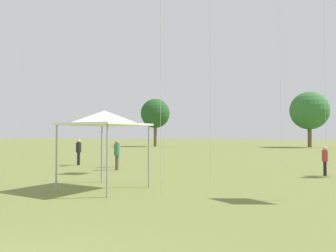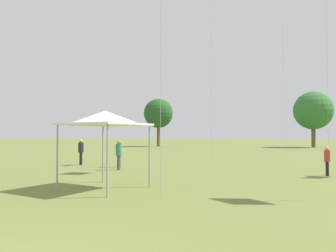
{
  "view_description": "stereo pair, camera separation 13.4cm",
  "coord_description": "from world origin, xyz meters",
  "px_view_note": "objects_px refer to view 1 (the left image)",
  "views": [
    {
      "loc": [
        4.22,
        -2.84,
        2.2
      ],
      "look_at": [
        -0.11,
        7.68,
        2.5
      ],
      "focal_mm": 35.0,
      "sensor_mm": 36.0,
      "label": 1
    },
    {
      "loc": [
        4.35,
        -2.78,
        2.2
      ],
      "look_at": [
        -0.11,
        7.68,
        2.5
      ],
      "focal_mm": 35.0,
      "sensor_mm": 36.0,
      "label": 2
    }
  ],
  "objects_px": {
    "person_standing_1": "(117,152)",
    "distant_tree_1": "(155,114)",
    "distant_tree_0": "(309,111)",
    "canopy_tent": "(104,118)",
    "person_standing_4": "(118,152)",
    "person_standing_5": "(325,158)",
    "person_standing_2": "(79,150)"
  },
  "relations": [
    {
      "from": "person_standing_2",
      "to": "distant_tree_0",
      "type": "xyz_separation_m",
      "value": [
        16.05,
        41.58,
        5.17
      ]
    },
    {
      "from": "person_standing_2",
      "to": "distant_tree_1",
      "type": "distance_m",
      "value": 37.1
    },
    {
      "from": "person_standing_4",
      "to": "distant_tree_1",
      "type": "distance_m",
      "value": 38.43
    },
    {
      "from": "distant_tree_1",
      "to": "canopy_tent",
      "type": "bearing_deg",
      "value": -67.9
    },
    {
      "from": "person_standing_5",
      "to": "person_standing_1",
      "type": "bearing_deg",
      "value": 168.39
    },
    {
      "from": "person_standing_1",
      "to": "distant_tree_1",
      "type": "relative_size",
      "value": 0.21
    },
    {
      "from": "person_standing_2",
      "to": "person_standing_4",
      "type": "height_order",
      "value": "person_standing_2"
    },
    {
      "from": "person_standing_2",
      "to": "person_standing_5",
      "type": "distance_m",
      "value": 16.03
    },
    {
      "from": "person_standing_4",
      "to": "person_standing_5",
      "type": "relative_size",
      "value": 1.14
    },
    {
      "from": "person_standing_2",
      "to": "canopy_tent",
      "type": "bearing_deg",
      "value": -156.99
    },
    {
      "from": "person_standing_1",
      "to": "distant_tree_0",
      "type": "relative_size",
      "value": 0.19
    },
    {
      "from": "person_standing_1",
      "to": "person_standing_5",
      "type": "relative_size",
      "value": 1.18
    },
    {
      "from": "distant_tree_0",
      "to": "person_standing_5",
      "type": "bearing_deg",
      "value": -90.03
    },
    {
      "from": "canopy_tent",
      "to": "person_standing_5",
      "type": "bearing_deg",
      "value": 43.33
    },
    {
      "from": "person_standing_1",
      "to": "canopy_tent",
      "type": "distance_m",
      "value": 7.25
    },
    {
      "from": "person_standing_2",
      "to": "canopy_tent",
      "type": "relative_size",
      "value": 0.57
    },
    {
      "from": "distant_tree_0",
      "to": "canopy_tent",
      "type": "bearing_deg",
      "value": -99.77
    },
    {
      "from": "canopy_tent",
      "to": "person_standing_4",
      "type": "bearing_deg",
      "value": 117.63
    },
    {
      "from": "person_standing_5",
      "to": "canopy_tent",
      "type": "height_order",
      "value": "canopy_tent"
    },
    {
      "from": "person_standing_1",
      "to": "distant_tree_0",
      "type": "bearing_deg",
      "value": 97.35
    },
    {
      "from": "person_standing_2",
      "to": "person_standing_4",
      "type": "relative_size",
      "value": 1.04
    },
    {
      "from": "person_standing_1",
      "to": "distant_tree_1",
      "type": "distance_m",
      "value": 40.17
    },
    {
      "from": "person_standing_4",
      "to": "canopy_tent",
      "type": "bearing_deg",
      "value": -62.19
    },
    {
      "from": "person_standing_4",
      "to": "person_standing_5",
      "type": "distance_m",
      "value": 12.62
    },
    {
      "from": "person_standing_5",
      "to": "distant_tree_1",
      "type": "bearing_deg",
      "value": 106.24
    },
    {
      "from": "person_standing_1",
      "to": "person_standing_4",
      "type": "relative_size",
      "value": 1.03
    },
    {
      "from": "person_standing_1",
      "to": "person_standing_5",
      "type": "xyz_separation_m",
      "value": [
        11.74,
        1.78,
        -0.16
      ]
    },
    {
      "from": "person_standing_2",
      "to": "distant_tree_0",
      "type": "distance_m",
      "value": 44.87
    },
    {
      "from": "person_standing_2",
      "to": "distant_tree_1",
      "type": "xyz_separation_m",
      "value": [
        -10.13,
        35.35,
        4.95
      ]
    },
    {
      "from": "person_standing_1",
      "to": "distant_tree_1",
      "type": "xyz_separation_m",
      "value": [
        -14.42,
        37.16,
        4.96
      ]
    },
    {
      "from": "person_standing_1",
      "to": "person_standing_2",
      "type": "xyz_separation_m",
      "value": [
        -4.29,
        1.82,
        0.0
      ]
    },
    {
      "from": "person_standing_5",
      "to": "distant_tree_1",
      "type": "xyz_separation_m",
      "value": [
        -26.16,
        35.38,
        5.12
      ]
    }
  ]
}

